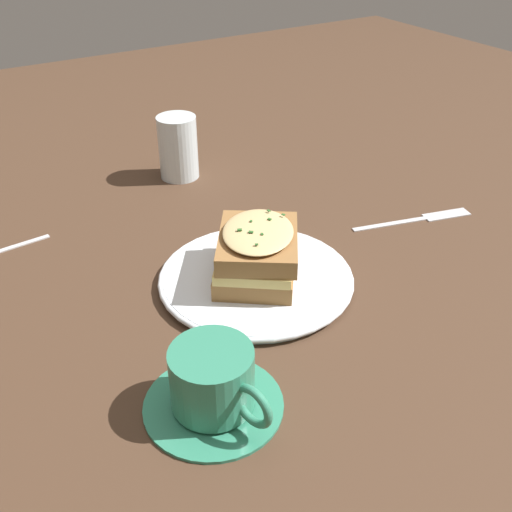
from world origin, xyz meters
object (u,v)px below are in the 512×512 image
object	(u,v)px
water_glass	(178,147)
sandwich	(257,253)
fork	(426,218)
dinner_plate	(256,278)
teacup_with_saucer	(213,384)

from	to	relation	value
water_glass	sandwich	bearing A→B (deg)	80.99
fork	water_glass	bearing A→B (deg)	-128.25
dinner_plate	teacup_with_saucer	distance (m)	0.22
sandwich	fork	bearing A→B (deg)	-178.44
dinner_plate	water_glass	distance (m)	0.35
dinner_plate	water_glass	world-z (taller)	water_glass
dinner_plate	water_glass	bearing A→B (deg)	-99.17
sandwich	teacup_with_saucer	world-z (taller)	sandwich
fork	teacup_with_saucer	bearing A→B (deg)	-55.57
sandwich	water_glass	distance (m)	0.34
teacup_with_saucer	dinner_plate	bearing A→B (deg)	121.87
dinner_plate	fork	bearing A→B (deg)	-178.61
fork	sandwich	bearing A→B (deg)	-74.04
dinner_plate	sandwich	xyz separation A→B (m)	(-0.00, 0.00, 0.04)
water_glass	fork	xyz separation A→B (m)	(-0.25, 0.33, -0.05)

